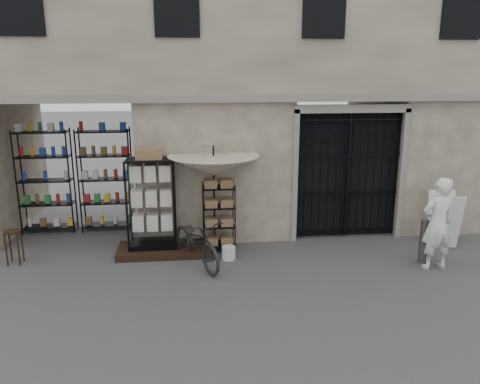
{
  "coord_description": "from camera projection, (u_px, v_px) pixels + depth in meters",
  "views": [
    {
      "loc": [
        -1.82,
        -7.98,
        3.78
      ],
      "look_at": [
        -0.8,
        1.4,
        1.35
      ],
      "focal_mm": 35.0,
      "sensor_mm": 36.0,
      "label": 1
    }
  ],
  "objects": [
    {
      "name": "iron_gate",
      "position": [
        345.0,
        173.0,
        10.82
      ],
      "size": [
        2.5,
        0.21,
        3.0
      ],
      "color": "black",
      "rests_on": "ground"
    },
    {
      "name": "main_building",
      "position": [
        261.0,
        42.0,
        11.54
      ],
      "size": [
        14.0,
        4.0,
        9.0
      ],
      "primitive_type": "cube",
      "color": "#B3A18C",
      "rests_on": "ground"
    },
    {
      "name": "display_cabinet",
      "position": [
        152.0,
        208.0,
        9.82
      ],
      "size": [
        1.07,
        0.81,
        2.06
      ],
      "rotation": [
        0.0,
        0.0,
        0.25
      ],
      "color": "black",
      "rests_on": "step_platform"
    },
    {
      "name": "wire_rack",
      "position": [
        219.0,
        218.0,
        10.04
      ],
      "size": [
        0.7,
        0.53,
        1.5
      ],
      "rotation": [
        0.0,
        0.0,
        -0.1
      ],
      "color": "black",
      "rests_on": "ground"
    },
    {
      "name": "wooden_stool",
      "position": [
        14.0,
        246.0,
        9.41
      ],
      "size": [
        0.41,
        0.41,
        0.7
      ],
      "rotation": [
        0.0,
        0.0,
        0.3
      ],
      "color": "black",
      "rests_on": "ground"
    },
    {
      "name": "step_platform",
      "position": [
        165.0,
        250.0,
        10.03
      ],
      "size": [
        2.0,
        0.9,
        0.15
      ],
      "primitive_type": "cube",
      "color": "black",
      "rests_on": "ground"
    },
    {
      "name": "white_bucket",
      "position": [
        229.0,
        253.0,
        9.69
      ],
      "size": [
        0.34,
        0.34,
        0.27
      ],
      "primitive_type": "cylinder",
      "rotation": [
        0.0,
        0.0,
        -0.22
      ],
      "color": "silver",
      "rests_on": "ground"
    },
    {
      "name": "shopkeeper",
      "position": [
        433.0,
        268.0,
        9.3
      ],
      "size": [
        0.92,
        1.92,
        0.44
      ],
      "primitive_type": "imported",
      "rotation": [
        0.0,
        0.0,
        3.28
      ],
      "color": "white",
      "rests_on": "ground"
    },
    {
      "name": "ground",
      "position": [
        290.0,
        278.0,
        8.81
      ],
      "size": [
        80.0,
        80.0,
        0.0
      ],
      "primitive_type": "plane",
      "color": "#252528",
      "rests_on": "ground"
    },
    {
      "name": "steel_bollard",
      "position": [
        424.0,
        241.0,
        9.46
      ],
      "size": [
        0.22,
        0.22,
        0.91
      ],
      "primitive_type": "cylinder",
      "rotation": [
        0.0,
        0.0,
        0.42
      ],
      "color": "#545659",
      "rests_on": "ground"
    },
    {
      "name": "bicycle",
      "position": [
        197.0,
        264.0,
        9.47
      ],
      "size": [
        1.01,
        1.17,
        1.88
      ],
      "primitive_type": "imported",
      "rotation": [
        0.0,
        0.0,
        0.44
      ],
      "color": "black",
      "rests_on": "ground"
    },
    {
      "name": "easel_sign",
      "position": [
        444.0,
        220.0,
        10.25
      ],
      "size": [
        0.68,
        0.75,
        1.22
      ],
      "rotation": [
        0.0,
        0.0,
        -0.16
      ],
      "color": "silver",
      "rests_on": "ground"
    },
    {
      "name": "shop_shelving",
      "position": [
        76.0,
        181.0,
        11.2
      ],
      "size": [
        2.7,
        0.5,
        2.5
      ],
      "primitive_type": "cube",
      "color": "black",
      "rests_on": "ground"
    },
    {
      "name": "market_umbrella",
      "position": [
        214.0,
        160.0,
        9.82
      ],
      "size": [
        1.96,
        1.99,
        2.75
      ],
      "rotation": [
        0.0,
        0.0,
        0.18
      ],
      "color": "black",
      "rests_on": "ground"
    },
    {
      "name": "shop_recess",
      "position": [
        72.0,
        175.0,
        10.66
      ],
      "size": [
        3.0,
        1.7,
        3.0
      ],
      "primitive_type": "cube",
      "color": "black",
      "rests_on": "ground"
    }
  ]
}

